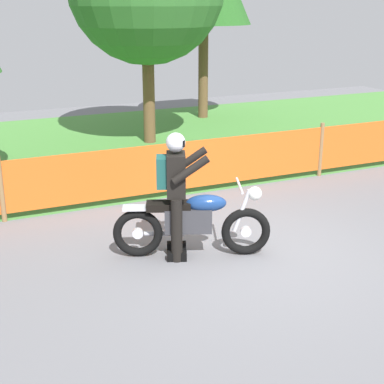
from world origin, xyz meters
The scene contains 5 objects.
ground centered at (0.00, 0.00, -0.01)m, with size 24.00×24.00×0.02m, color slate.
grass_verge centered at (0.00, 6.53, 0.01)m, with size 24.00×7.94×0.01m, color #4C8C3D.
barrier_fence centered at (0.00, 2.56, 0.54)m, with size 11.96×0.08×1.05m.
motorcycle_lead centered at (-0.79, 0.24, 0.48)m, with size 2.00×0.96×1.00m.
rider_lead centered at (-1.00, 0.32, 0.95)m, with size 0.78×0.68×1.69m.
Camera 1 is at (-3.65, -6.12, 3.26)m, focal length 52.92 mm.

